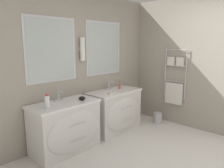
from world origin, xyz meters
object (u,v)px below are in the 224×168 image
(vanity_right, at_px, (116,111))
(toiletry_bottle, at_px, (47,102))
(vanity_left, at_px, (66,127))
(amenity_bowl, at_px, (82,98))
(flower_vase, at_px, (120,85))
(waste_bin, at_px, (158,118))

(vanity_right, distance_m, toiletry_bottle, 1.59)
(vanity_left, xyz_separation_m, toiletry_bottle, (-0.34, -0.06, 0.49))
(vanity_left, height_order, amenity_bowl, amenity_bowl)
(toiletry_bottle, xyz_separation_m, flower_vase, (1.71, 0.13, -0.01))
(amenity_bowl, relative_size, waste_bin, 0.47)
(waste_bin, bearing_deg, toiletry_bottle, 171.51)
(vanity_left, relative_size, waste_bin, 4.78)
(vanity_right, bearing_deg, toiletry_bottle, -177.91)
(toiletry_bottle, distance_m, amenity_bowl, 0.63)
(vanity_right, relative_size, amenity_bowl, 10.08)
(vanity_right, xyz_separation_m, toiletry_bottle, (-1.51, -0.06, 0.49))
(amenity_bowl, bearing_deg, vanity_left, 167.36)
(waste_bin, bearing_deg, vanity_left, 168.66)
(amenity_bowl, bearing_deg, waste_bin, -11.13)
(vanity_right, relative_size, waste_bin, 4.78)
(vanity_left, distance_m, vanity_right, 1.17)
(amenity_bowl, distance_m, flower_vase, 1.10)
(vanity_left, distance_m, toiletry_bottle, 0.60)
(flower_vase, relative_size, waste_bin, 0.93)
(amenity_bowl, xyz_separation_m, waste_bin, (1.80, -0.35, -0.71))
(vanity_left, xyz_separation_m, amenity_bowl, (0.28, -0.06, 0.43))
(vanity_left, bearing_deg, amenity_bowl, -12.64)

